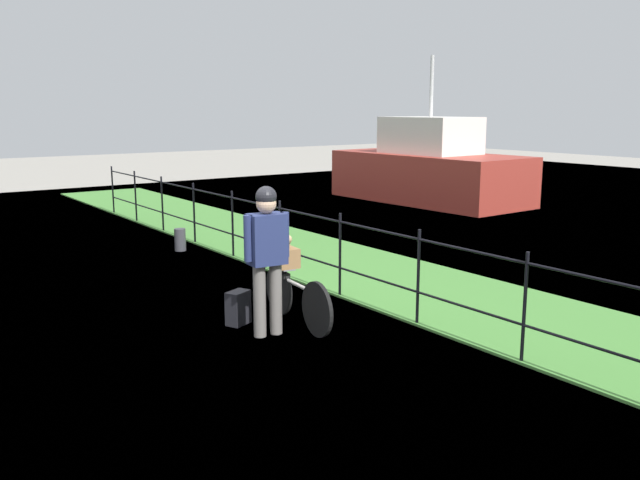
# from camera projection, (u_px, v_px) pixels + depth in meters

# --- Properties ---
(ground_plane) EXTENTS (60.00, 60.00, 0.00)m
(ground_plane) POSITION_uv_depth(u_px,v_px,m) (198.00, 325.00, 7.97)
(ground_plane) COLOR gray
(grass_strip) EXTENTS (27.00, 2.40, 0.03)m
(grass_strip) POSITION_uv_depth(u_px,v_px,m) (403.00, 283.00, 9.83)
(grass_strip) COLOR #478438
(grass_strip) RESTS_ON ground
(harbor_water) EXTENTS (30.00, 30.00, 0.00)m
(harbor_water) POSITION_uv_depth(u_px,v_px,m) (634.00, 237.00, 13.34)
(harbor_water) COLOR #60849E
(harbor_water) RESTS_ON ground
(iron_fence) EXTENTS (18.04, 0.04, 1.14)m
(iron_fence) POSITION_uv_depth(u_px,v_px,m) (340.00, 249.00, 9.04)
(iron_fence) COLOR black
(iron_fence) RESTS_ON ground
(bicycle_main) EXTENTS (1.58, 0.24, 0.63)m
(bicycle_main) POSITION_uv_depth(u_px,v_px,m) (296.00, 297.00, 7.93)
(bicycle_main) COLOR black
(bicycle_main) RESTS_ON ground
(wooden_crate) EXTENTS (0.38, 0.33, 0.23)m
(wooden_crate) POSITION_uv_depth(u_px,v_px,m) (283.00, 257.00, 8.13)
(wooden_crate) COLOR olive
(wooden_crate) RESTS_ON bicycle_main
(terrier_dog) EXTENTS (0.32, 0.17, 0.18)m
(terrier_dog) POSITION_uv_depth(u_px,v_px,m) (284.00, 242.00, 8.08)
(terrier_dog) COLOR tan
(terrier_dog) RESTS_ON wooden_crate
(cyclist_person) EXTENTS (0.30, 0.54, 1.68)m
(cyclist_person) POSITION_uv_depth(u_px,v_px,m) (267.00, 248.00, 7.44)
(cyclist_person) COLOR slate
(cyclist_person) RESTS_ON ground
(backpack_on_paving) EXTENTS (0.28, 0.33, 0.40)m
(backpack_on_paving) POSITION_uv_depth(u_px,v_px,m) (238.00, 308.00, 7.97)
(backpack_on_paving) COLOR black
(backpack_on_paving) RESTS_ON ground
(mooring_bollard) EXTENTS (0.20, 0.20, 0.40)m
(mooring_bollard) POSITION_uv_depth(u_px,v_px,m) (180.00, 240.00, 12.07)
(mooring_bollard) COLOR #38383D
(mooring_bollard) RESTS_ON ground
(moored_boat_mid) EXTENTS (5.53, 2.59, 3.87)m
(moored_boat_mid) POSITION_uv_depth(u_px,v_px,m) (429.00, 170.00, 18.36)
(moored_boat_mid) COLOR #9E3328
(moored_boat_mid) RESTS_ON ground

